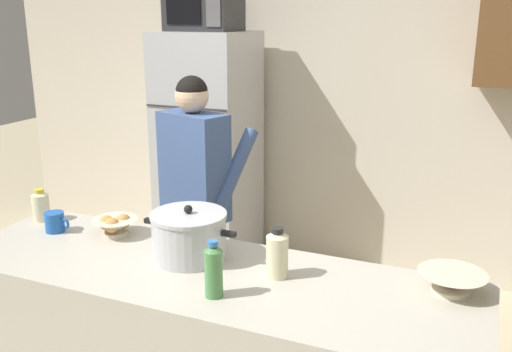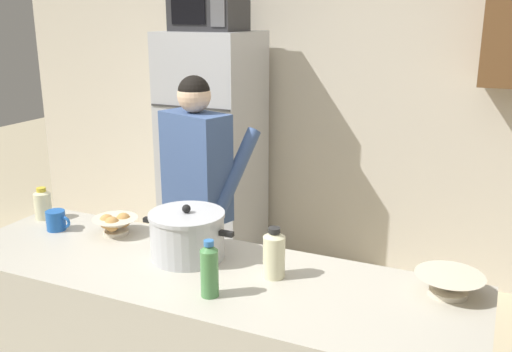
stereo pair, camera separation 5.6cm
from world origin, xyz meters
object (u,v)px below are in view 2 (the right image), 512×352
at_px(refrigerator, 213,153).
at_px(bottle_near_edge, 274,253).
at_px(bottle_far_corner, 209,269).
at_px(person_near_pot, 198,181).
at_px(coffee_mug, 56,220).
at_px(bread_bowl, 115,224).
at_px(microwave, 209,11).
at_px(cooking_pot, 187,235).
at_px(bottle_mid_counter, 43,203).
at_px(empty_bowl, 449,283).

height_order(refrigerator, bottle_near_edge, refrigerator).
distance_m(bottle_near_edge, bottle_far_corner, 0.29).
relative_size(refrigerator, person_near_pot, 1.13).
xyz_separation_m(coffee_mug, bottle_near_edge, (1.14, -0.03, 0.05)).
bearing_deg(bottle_far_corner, bread_bowl, 153.77).
bearing_deg(bottle_far_corner, microwave, 118.54).
relative_size(microwave, bottle_near_edge, 2.34).
bearing_deg(cooking_pot, bottle_mid_counter, 173.51).
height_order(microwave, bread_bowl, microwave).
height_order(bottle_mid_counter, bottle_far_corner, bottle_far_corner).
distance_m(refrigerator, empty_bowl, 2.51).
distance_m(cooking_pot, bottle_near_edge, 0.40).
distance_m(cooking_pot, bottle_mid_counter, 0.91).
bearing_deg(coffee_mug, empty_bowl, 3.13).
bearing_deg(empty_bowl, microwave, 139.12).
bearing_deg(bread_bowl, bottle_far_corner, -26.23).
bearing_deg(bread_bowl, cooking_pot, -10.26).
bearing_deg(microwave, empty_bowl, -40.88).
bearing_deg(bottle_mid_counter, cooking_pot, -6.49).
bearing_deg(microwave, bottle_mid_counter, -92.36).
bearing_deg(bottle_mid_counter, empty_bowl, 0.14).
bearing_deg(empty_bowl, refrigerator, 138.74).
xyz_separation_m(coffee_mug, bread_bowl, (0.29, 0.07, 0.00)).
bearing_deg(bottle_far_corner, refrigerator, 118.28).
height_order(bread_bowl, bottle_far_corner, bottle_far_corner).
relative_size(coffee_mug, bottle_far_corner, 0.60).
relative_size(refrigerator, empty_bowl, 7.08).
distance_m(empty_bowl, bottle_far_corner, 0.88).
relative_size(person_near_pot, bottle_far_corner, 7.31).
bearing_deg(bottle_mid_counter, bottle_near_edge, -5.40).
xyz_separation_m(person_near_pot, bottle_near_edge, (0.82, -0.82, 0.03)).
xyz_separation_m(bread_bowl, bottle_mid_counter, (-0.46, 0.02, 0.03)).
distance_m(refrigerator, microwave, 1.04).
height_order(coffee_mug, bottle_far_corner, bottle_far_corner).
bearing_deg(empty_bowl, bottle_mid_counter, -179.86).
xyz_separation_m(coffee_mug, bottle_mid_counter, (-0.17, 0.09, 0.03)).
relative_size(coffee_mug, bottle_near_edge, 0.64).
bearing_deg(coffee_mug, bottle_near_edge, -1.57).
bearing_deg(bottle_far_corner, cooking_pot, 133.82).
bearing_deg(empty_bowl, bottle_far_corner, -155.17).
bearing_deg(refrigerator, bottle_near_edge, -55.13).
distance_m(refrigerator, cooking_pot, 1.95).
distance_m(bottle_near_edge, bottle_mid_counter, 1.32).
bearing_deg(cooking_pot, empty_bowl, 5.88).
height_order(coffee_mug, empty_bowl, coffee_mug).
bearing_deg(person_near_pot, bottle_near_edge, -45.10).
relative_size(microwave, cooking_pot, 1.11).
bearing_deg(bread_bowl, bottle_mid_counter, 177.14).
relative_size(coffee_mug, bottle_mid_counter, 0.81).
height_order(bread_bowl, empty_bowl, bread_bowl).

